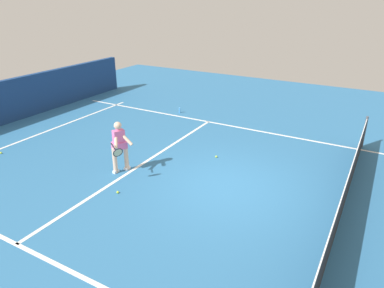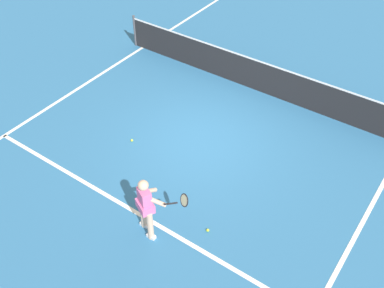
% 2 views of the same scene
% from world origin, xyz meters
% --- Properties ---
extents(ground_plane, '(26.77, 26.77, 0.00)m').
position_xyz_m(ground_plane, '(0.00, 0.00, 0.00)').
color(ground_plane, teal).
extents(baseline_marking, '(9.90, 0.10, 0.01)m').
position_xyz_m(baseline_marking, '(0.00, -7.80, 0.00)').
color(baseline_marking, white).
rests_on(baseline_marking, ground).
extents(service_line_marking, '(8.90, 0.10, 0.01)m').
position_xyz_m(service_line_marking, '(0.00, -2.87, 0.00)').
color(service_line_marking, white).
rests_on(service_line_marking, ground).
extents(sideline_left_marking, '(0.10, 18.59, 0.01)m').
position_xyz_m(sideline_left_marking, '(-4.45, 0.00, 0.00)').
color(sideline_left_marking, white).
rests_on(sideline_left_marking, ground).
extents(court_net, '(9.58, 0.08, 1.10)m').
position_xyz_m(court_net, '(0.00, 2.92, 0.52)').
color(court_net, '#4C4C51').
rests_on(court_net, ground).
extents(tennis_player, '(1.04, 0.82, 1.55)m').
position_xyz_m(tennis_player, '(0.76, -3.11, 0.85)').
color(tennis_player, beige).
rests_on(tennis_player, ground).
extents(tennis_ball_near, '(0.07, 0.07, 0.07)m').
position_xyz_m(tennis_ball_near, '(-1.49, -1.08, 0.03)').
color(tennis_ball_near, '#D1E533').
rests_on(tennis_ball_near, ground).
extents(tennis_ball_mid, '(0.07, 0.07, 0.07)m').
position_xyz_m(tennis_ball_mid, '(1.75, -7.41, 0.03)').
color(tennis_ball_mid, '#D1E533').
rests_on(tennis_ball_mid, ground).
extents(tennis_ball_far, '(0.07, 0.07, 0.07)m').
position_xyz_m(tennis_ball_far, '(1.79, -2.38, 0.03)').
color(tennis_ball_far, '#D1E533').
rests_on(tennis_ball_far, ground).
extents(water_bottle, '(0.07, 0.07, 0.24)m').
position_xyz_m(water_bottle, '(-4.90, -4.53, 0.12)').
color(water_bottle, '#4C9EE5').
rests_on(water_bottle, ground).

